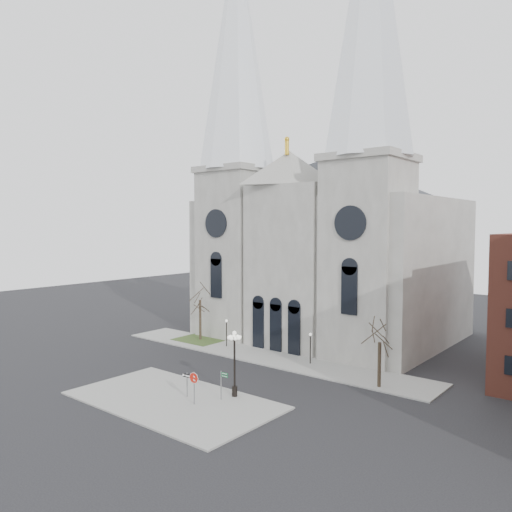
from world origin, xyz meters
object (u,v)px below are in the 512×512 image
Objects in this scene: stop_sign at (194,381)px; one_way_sign at (187,380)px; globe_lamp at (234,355)px; street_name_sign at (222,383)px.

stop_sign is 2.08m from one_way_sign.
stop_sign is at bearing -32.14° from one_way_sign.
stop_sign is 1.29× the size of one_way_sign.
one_way_sign is at bearing 171.01° from stop_sign.
stop_sign is 0.47× the size of globe_lamp.
street_name_sign is at bearing -101.75° from globe_lamp.
street_name_sign is at bearing 82.68° from stop_sign.
one_way_sign is 0.85× the size of street_name_sign.
globe_lamp is at bearing 34.36° from one_way_sign.
globe_lamp is at bearing 87.26° from stop_sign.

